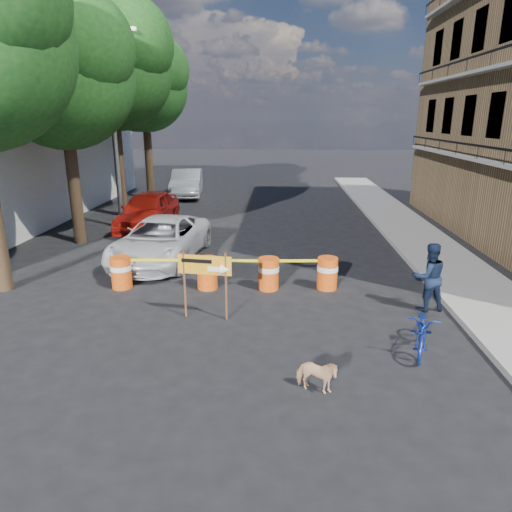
# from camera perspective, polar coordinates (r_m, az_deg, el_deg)

# --- Properties ---
(ground) EXTENTS (120.00, 120.00, 0.00)m
(ground) POSITION_cam_1_polar(r_m,az_deg,el_deg) (10.58, -1.63, -8.77)
(ground) COLOR black
(ground) RESTS_ON ground
(sidewalk_east) EXTENTS (2.40, 40.00, 0.15)m
(sidewalk_east) POSITION_cam_1_polar(r_m,az_deg,el_deg) (17.03, 21.38, 0.38)
(sidewalk_east) COLOR gray
(sidewalk_east) RESTS_ON ground
(tree_mid_a) EXTENTS (5.25, 5.00, 8.68)m
(tree_mid_a) POSITION_cam_1_polar(r_m,az_deg,el_deg) (18.19, -22.96, 20.17)
(tree_mid_a) COLOR #332316
(tree_mid_a) RESTS_ON ground
(tree_mid_b) EXTENTS (5.67, 5.40, 9.62)m
(tree_mid_b) POSITION_cam_1_polar(r_m,az_deg,el_deg) (22.88, -17.50, 21.56)
(tree_mid_b) COLOR #332316
(tree_mid_b) RESTS_ON ground
(tree_far) EXTENTS (5.04, 4.80, 8.84)m
(tree_far) POSITION_cam_1_polar(r_m,az_deg,el_deg) (27.60, -13.70, 19.88)
(tree_far) COLOR #332316
(tree_far) RESTS_ON ground
(streetlamp) EXTENTS (1.25, 0.18, 8.00)m
(streetlamp) POSITION_cam_1_polar(r_m,az_deg,el_deg) (20.15, -17.18, 15.63)
(streetlamp) COLOR gray
(streetlamp) RESTS_ON ground
(barrel_far_left) EXTENTS (0.58, 0.58, 0.90)m
(barrel_far_left) POSITION_cam_1_polar(r_m,az_deg,el_deg) (13.23, -16.49, -1.91)
(barrel_far_left) COLOR #C4420B
(barrel_far_left) RESTS_ON ground
(barrel_mid_left) EXTENTS (0.58, 0.58, 0.90)m
(barrel_mid_left) POSITION_cam_1_polar(r_m,az_deg,el_deg) (12.72, -6.11, -2.04)
(barrel_mid_left) COLOR #C4420B
(barrel_mid_left) RESTS_ON ground
(barrel_mid_right) EXTENTS (0.58, 0.58, 0.90)m
(barrel_mid_right) POSITION_cam_1_polar(r_m,az_deg,el_deg) (12.60, 1.58, -2.13)
(barrel_mid_right) COLOR #C4420B
(barrel_mid_right) RESTS_ON ground
(barrel_far_right) EXTENTS (0.58, 0.58, 0.90)m
(barrel_far_right) POSITION_cam_1_polar(r_m,az_deg,el_deg) (12.78, 8.91, -2.06)
(barrel_far_right) COLOR #C4420B
(barrel_far_right) RESTS_ON ground
(detour_sign) EXTENTS (1.28, 0.32, 1.65)m
(detour_sign) POSITION_cam_1_polar(r_m,az_deg,el_deg) (10.57, -5.67, -1.86)
(detour_sign) COLOR #592D19
(detour_sign) RESTS_ON ground
(pedestrian) EXTENTS (0.93, 0.77, 1.72)m
(pedestrian) POSITION_cam_1_polar(r_m,az_deg,el_deg) (11.91, 20.80, -2.46)
(pedestrian) COLOR black
(pedestrian) RESTS_ON ground
(bicycle) EXTENTS (0.84, 1.03, 1.71)m
(bicycle) POSITION_cam_1_polar(r_m,az_deg,el_deg) (9.80, 20.31, -6.58)
(bicycle) COLOR #132CA1
(bicycle) RESTS_ON ground
(dog) EXTENTS (0.83, 0.58, 0.64)m
(dog) POSITION_cam_1_polar(r_m,az_deg,el_deg) (8.20, 7.56, -14.59)
(dog) COLOR #E9B585
(dog) RESTS_ON ground
(suv_white) EXTENTS (2.81, 5.28, 1.41)m
(suv_white) POSITION_cam_1_polar(r_m,az_deg,el_deg) (15.38, -11.80, 1.96)
(suv_white) COLOR silver
(suv_white) RESTS_ON ground
(sedan_red) EXTENTS (2.00, 4.73, 1.60)m
(sedan_red) POSITION_cam_1_polar(r_m,az_deg,el_deg) (20.05, -13.34, 5.59)
(sedan_red) COLOR maroon
(sedan_red) RESTS_ON ground
(sedan_silver) EXTENTS (2.25, 5.03, 1.61)m
(sedan_silver) POSITION_cam_1_polar(r_m,az_deg,el_deg) (28.12, -8.63, 9.02)
(sedan_silver) COLOR silver
(sedan_silver) RESTS_ON ground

